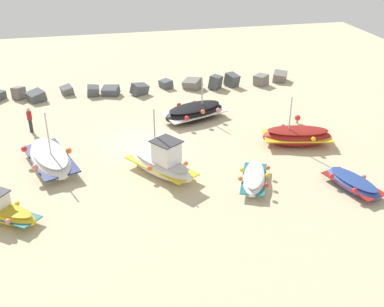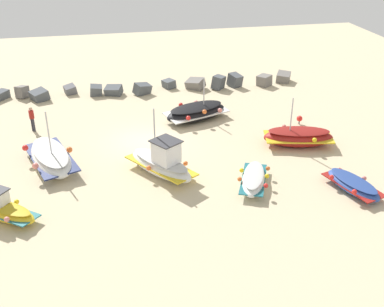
{
  "view_description": "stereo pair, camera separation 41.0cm",
  "coord_description": "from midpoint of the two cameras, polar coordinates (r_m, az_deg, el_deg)",
  "views": [
    {
      "loc": [
        -2.94,
        -26.71,
        12.92
      ],
      "look_at": [
        2.19,
        -3.95,
        0.9
      ],
      "focal_mm": 44.31,
      "sensor_mm": 36.0,
      "label": 1
    },
    {
      "loc": [
        -2.54,
        -26.8,
        12.92
      ],
      "look_at": [
        2.19,
        -3.95,
        0.9
      ],
      "focal_mm": 44.31,
      "sensor_mm": 36.0,
      "label": 2
    }
  ],
  "objects": [
    {
      "name": "breakwater_rocks",
      "position": [
        38.12,
        -6.42,
        7.9
      ],
      "size": [
        26.06,
        2.57,
        1.31
      ],
      "color": "slate",
      "rests_on": "ground_plane"
    },
    {
      "name": "mooring_buoy_0",
      "position": [
        32.87,
        12.24,
        4.21
      ],
      "size": [
        0.4,
        0.4,
        0.6
      ],
      "color": "#3F3F42",
      "rests_on": "ground_plane"
    },
    {
      "name": "fishing_boat_0",
      "position": [
        32.67,
        -0.05,
        5.0
      ],
      "size": [
        4.89,
        3.3,
        2.97
      ],
      "rotation": [
        0.0,
        0.0,
        3.49
      ],
      "color": "black",
      "rests_on": "ground_plane"
    },
    {
      "name": "ground_plane",
      "position": [
        29.84,
        -6.18,
        1.43
      ],
      "size": [
        59.73,
        59.73,
        0.0
      ],
      "primitive_type": "plane",
      "color": "beige"
    },
    {
      "name": "fishing_boat_3",
      "position": [
        23.77,
        -22.0,
        -6.52
      ],
      "size": [
        3.34,
        2.98,
        1.48
      ],
      "rotation": [
        0.0,
        0.0,
        2.48
      ],
      "color": "gold",
      "rests_on": "ground_plane"
    },
    {
      "name": "fishing_boat_4",
      "position": [
        25.74,
        -4.1,
        -1.17
      ],
      "size": [
        3.82,
        4.59,
        3.77
      ],
      "rotation": [
        0.0,
        0.0,
        5.31
      ],
      "color": "white",
      "rests_on": "ground_plane"
    },
    {
      "name": "fishing_boat_1",
      "position": [
        29.73,
        12.16,
        2.06
      ],
      "size": [
        4.51,
        2.6,
        3.11
      ],
      "rotation": [
        0.0,
        0.0,
        6.07
      ],
      "color": "maroon",
      "rests_on": "ground_plane"
    },
    {
      "name": "fishing_boat_5",
      "position": [
        25.05,
        7.01,
        -3.0
      ],
      "size": [
        2.43,
        3.65,
        0.76
      ],
      "rotation": [
        0.0,
        0.0,
        4.31
      ],
      "color": "white",
      "rests_on": "ground_plane"
    },
    {
      "name": "person_walking",
      "position": [
        32.38,
        -19.3,
        4.0
      ],
      "size": [
        0.32,
        0.32,
        1.67
      ],
      "rotation": [
        0.0,
        0.0,
        3.89
      ],
      "color": "#2D2D38",
      "rests_on": "ground_plane"
    },
    {
      "name": "fishing_boat_6",
      "position": [
        25.8,
        18.36,
        -3.42
      ],
      "size": [
        2.23,
        3.64,
        0.73
      ],
      "rotation": [
        0.0,
        0.0,
        1.86
      ],
      "color": "#2D4C9E",
      "rests_on": "ground_plane"
    },
    {
      "name": "fishing_boat_2",
      "position": [
        27.73,
        -17.12,
        -0.59
      ],
      "size": [
        3.4,
        5.29,
        3.47
      ],
      "rotation": [
        0.0,
        0.0,
        1.89
      ],
      "color": "white",
      "rests_on": "ground_plane"
    }
  ]
}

